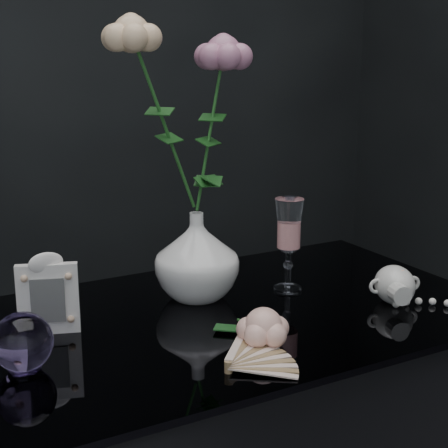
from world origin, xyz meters
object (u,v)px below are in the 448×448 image
vase (197,256)px  paperweight (23,342)px  wine_glass (289,245)px  loose_rose (263,327)px  pearl_jar (395,283)px  picture_frame (48,293)px

vase → paperweight: bearing=-157.8°
wine_glass → paperweight: size_ratio=2.06×
vase → loose_rose: bearing=-91.6°
vase → loose_rose: (-0.01, -0.25, -0.05)m
loose_rose → pearl_jar: size_ratio=0.72×
vase → wine_glass: wine_glass is taller
paperweight → wine_glass: bearing=10.6°
picture_frame → vase: bearing=24.7°
vase → picture_frame: size_ratio=1.19×
loose_rose → vase: bearing=93.5°
vase → paperweight: (-0.36, -0.15, -0.04)m
paperweight → pearl_jar: paperweight is taller
paperweight → loose_rose: bearing=-15.7°
wine_glass → loose_rose: bearing=-132.4°
wine_glass → picture_frame: (-0.47, 0.02, -0.02)m
wine_glass → loose_rose: 0.28m
wine_glass → paperweight: 0.55m
wine_glass → pearl_jar: 0.21m
vase → pearl_jar: vase is taller
vase → picture_frame: bearing=-174.4°
picture_frame → loose_rose: (0.29, -0.22, -0.04)m
pearl_jar → picture_frame: bearing=-178.8°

